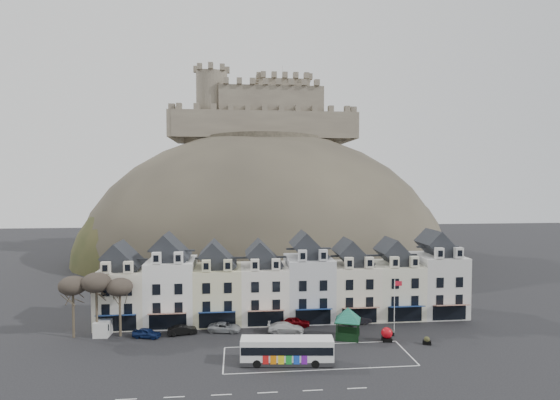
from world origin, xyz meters
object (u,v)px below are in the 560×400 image
Objects in this scene: white_van at (106,326)px; car_white at (286,328)px; flagpole at (395,302)px; car_black at (182,330)px; car_silver at (225,327)px; car_navy at (147,333)px; red_buoy at (387,334)px; car_maroon at (295,321)px; bus_shelter at (348,314)px; car_charcoal at (358,320)px; bus at (287,349)px.

car_white is at bearing -3.38° from white_van.
car_black is (-28.86, 2.04, -3.55)m from flagpole.
car_black is 0.88× the size of car_silver.
car_navy is 4.62m from car_black.
car_maroon is (-11.08, 6.82, -0.20)m from red_buoy.
bus_shelter is 0.84× the size of flagpole.
car_silver is at bearing 173.56° from flagpole.
car_navy is (-33.42, 1.33, -3.55)m from flagpole.
car_charcoal is at bearing 136.61° from flagpole.
car_charcoal is at bearing 80.34° from bus_shelter.
bus_shelter is at bearing -111.89° from car_black.
bus_shelter is 1.24× the size of car_white.
red_buoy is 0.45× the size of car_charcoal.
bus is at bearing -151.52° from flagpole.
car_silver is (-7.35, 11.23, -1.01)m from bus.
white_van is 1.16× the size of car_black.
red_buoy is 7.08m from car_charcoal.
car_charcoal reaches higher than car_silver.
red_buoy is at bearing 177.43° from car_charcoal.
flagpole reaches higher than car_white.
car_navy is 10.28m from car_silver.
bus_shelter reaches higher than red_buoy.
car_white is 2.98m from car_maroon.
white_van is (-39.37, 3.75, -3.17)m from flagpole.
red_buoy is 0.36× the size of car_white.
bus is 12.75m from car_maroon.
car_white reaches higher than car_silver.
white_van is at bearing 90.64° from car_white.
car_silver is at bearing 128.96° from bus.
bus_shelter reaches higher than car_maroon.
car_navy is (-26.45, 2.84, -2.57)m from bus_shelter.
bus reaches higher than car_navy.
car_navy is at bearing 86.10° from car_black.
bus_shelter is 8.61m from car_maroon.
bus is 2.75× the size of car_black.
car_white reaches higher than car_charcoal.
car_white is 1.17× the size of car_maroon.
car_navy is at bearing 100.64° from car_maroon.
bus_shelter is at bearing 44.34° from bus.
red_buoy reaches higher than car_navy.
car_maroon is (9.96, 1.21, 0.09)m from car_silver.
car_maroon is (-13.26, 3.83, -3.47)m from flagpole.
bus is at bearing -25.48° from white_van.
bus is at bearing -135.88° from car_silver.
flagpole is (2.18, 2.99, 3.27)m from red_buoy.
flagpole reaches higher than red_buoy.
car_navy is at bearing 172.13° from red_buoy.
flagpole is at bearing -88.83° from car_white.
car_white is (18.54, 0.00, 0.08)m from car_navy.
flagpole is at bearing -77.01° from car_navy.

